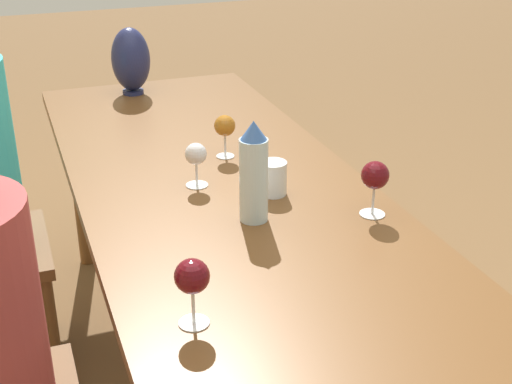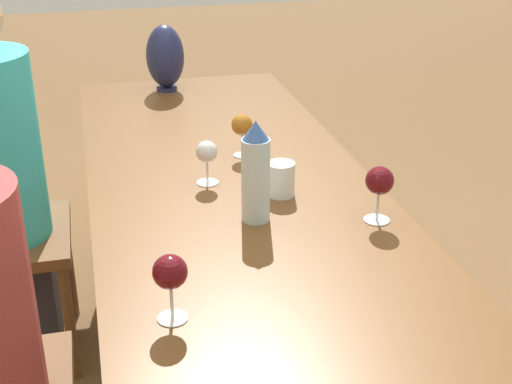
# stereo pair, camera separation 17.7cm
# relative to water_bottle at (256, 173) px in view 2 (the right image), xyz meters

# --- Properties ---
(dining_table) EXTENTS (2.46, 0.82, 0.76)m
(dining_table) POSITION_rel_water_bottle_xyz_m (0.13, 0.01, -0.21)
(dining_table) COLOR brown
(dining_table) RESTS_ON ground_plane
(water_bottle) EXTENTS (0.07, 0.07, 0.27)m
(water_bottle) POSITION_rel_water_bottle_xyz_m (0.00, 0.00, 0.00)
(water_bottle) COLOR silver
(water_bottle) RESTS_ON dining_table
(water_tumbler) EXTENTS (0.08, 0.08, 0.10)m
(water_tumbler) POSITION_rel_water_bottle_xyz_m (0.13, -0.10, -0.08)
(water_tumbler) COLOR silver
(water_tumbler) RESTS_ON dining_table
(vase) EXTENTS (0.15, 0.15, 0.26)m
(vase) POSITION_rel_water_bottle_xyz_m (1.21, 0.08, 0.01)
(vase) COLOR #1E234C
(vase) RESTS_ON dining_table
(wine_glass_0) EXTENTS (0.07, 0.07, 0.14)m
(wine_glass_0) POSITION_rel_water_bottle_xyz_m (0.44, -0.06, -0.03)
(wine_glass_0) COLOR silver
(wine_glass_0) RESTS_ON dining_table
(wine_glass_1) EXTENTS (0.06, 0.06, 0.13)m
(wine_glass_1) POSITION_rel_water_bottle_xyz_m (0.26, 0.08, -0.04)
(wine_glass_1) COLOR silver
(wine_glass_1) RESTS_ON dining_table
(wine_glass_2) EXTENTS (0.07, 0.07, 0.15)m
(wine_glass_2) POSITION_rel_water_bottle_xyz_m (-0.08, -0.30, -0.02)
(wine_glass_2) COLOR silver
(wine_glass_2) RESTS_ON dining_table
(wine_glass_3) EXTENTS (0.07, 0.07, 0.15)m
(wine_glass_3) POSITION_rel_water_bottle_xyz_m (-0.39, 0.27, -0.02)
(wine_glass_3) COLOR silver
(wine_glass_3) RESTS_ON dining_table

